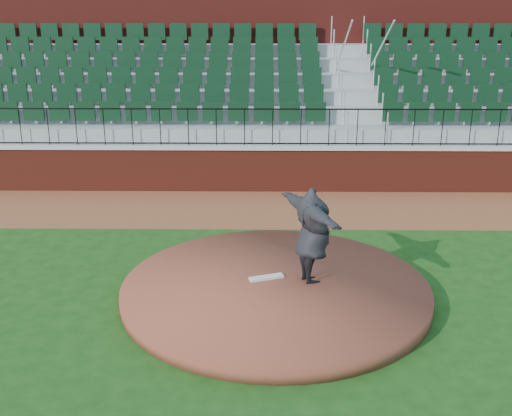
% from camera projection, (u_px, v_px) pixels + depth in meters
% --- Properties ---
extents(ground, '(90.00, 90.00, 0.00)m').
position_uv_depth(ground, '(255.00, 305.00, 10.92)').
color(ground, '#173E11').
rests_on(ground, ground).
extents(warning_track, '(34.00, 3.20, 0.01)m').
position_uv_depth(warning_track, '(258.00, 208.00, 16.04)').
color(warning_track, brown).
rests_on(warning_track, ground).
extents(field_wall, '(34.00, 0.35, 1.20)m').
position_uv_depth(field_wall, '(258.00, 170.00, 17.37)').
color(field_wall, maroon).
rests_on(field_wall, ground).
extents(wall_cap, '(34.00, 0.45, 0.10)m').
position_uv_depth(wall_cap, '(259.00, 147.00, 17.16)').
color(wall_cap, '#B7B7B7').
rests_on(wall_cap, field_wall).
extents(wall_railing, '(34.00, 0.05, 1.00)m').
position_uv_depth(wall_railing, '(259.00, 127.00, 16.99)').
color(wall_railing, black).
rests_on(wall_railing, wall_cap).
extents(seating_stands, '(34.00, 5.10, 4.60)m').
position_uv_depth(seating_stands, '(259.00, 95.00, 19.42)').
color(seating_stands, gray).
rests_on(seating_stands, ground).
extents(concourse_wall, '(34.00, 0.50, 5.50)m').
position_uv_depth(concourse_wall, '(260.00, 71.00, 21.93)').
color(concourse_wall, maroon).
rests_on(concourse_wall, ground).
extents(pitchers_mound, '(5.52, 5.52, 0.25)m').
position_uv_depth(pitchers_mound, '(275.00, 290.00, 11.20)').
color(pitchers_mound, brown).
rests_on(pitchers_mound, ground).
extents(pitching_rubber, '(0.65, 0.37, 0.04)m').
position_uv_depth(pitching_rubber, '(266.00, 277.00, 11.36)').
color(pitching_rubber, silver).
rests_on(pitching_rubber, pitchers_mound).
extents(pitcher, '(1.36, 2.25, 1.78)m').
position_uv_depth(pitcher, '(312.00, 235.00, 10.99)').
color(pitcher, black).
rests_on(pitcher, pitchers_mound).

